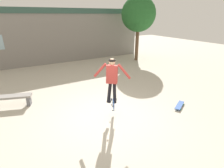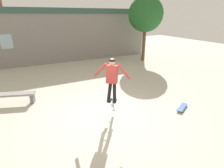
{
  "view_description": "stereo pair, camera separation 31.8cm",
  "coord_description": "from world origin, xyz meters",
  "px_view_note": "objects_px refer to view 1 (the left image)",
  "views": [
    {
      "loc": [
        -2.46,
        -4.7,
        3.34
      ],
      "look_at": [
        0.18,
        -0.12,
        1.24
      ],
      "focal_mm": 28.0,
      "sensor_mm": 36.0,
      "label": 1
    },
    {
      "loc": [
        -2.18,
        -4.85,
        3.34
      ],
      "look_at": [
        0.18,
        -0.12,
        1.24
      ],
      "focal_mm": 28.0,
      "sensor_mm": 36.0,
      "label": 2
    }
  ],
  "objects_px": {
    "tree_right": "(138,14)",
    "park_bench": "(6,99)",
    "skater": "(112,77)",
    "skateboard_flipping": "(113,105)",
    "skateboard_resting": "(180,105)"
  },
  "relations": [
    {
      "from": "tree_right",
      "to": "park_bench",
      "type": "distance_m",
      "value": 10.2
    },
    {
      "from": "tree_right",
      "to": "skater",
      "type": "height_order",
      "value": "tree_right"
    },
    {
      "from": "park_bench",
      "to": "skateboard_resting",
      "type": "distance_m",
      "value": 6.73
    },
    {
      "from": "skater",
      "to": "skateboard_flipping",
      "type": "bearing_deg",
      "value": -131.51
    },
    {
      "from": "skater",
      "to": "skateboard_resting",
      "type": "distance_m",
      "value": 3.08
    },
    {
      "from": "tree_right",
      "to": "skater",
      "type": "bearing_deg",
      "value": -132.91
    },
    {
      "from": "tree_right",
      "to": "skater",
      "type": "xyz_separation_m",
      "value": [
        -5.87,
        -6.31,
        -1.88
      ]
    },
    {
      "from": "skater",
      "to": "skateboard_resting",
      "type": "relative_size",
      "value": 1.92
    },
    {
      "from": "park_bench",
      "to": "skater",
      "type": "height_order",
      "value": "skater"
    },
    {
      "from": "tree_right",
      "to": "park_bench",
      "type": "height_order",
      "value": "tree_right"
    },
    {
      "from": "park_bench",
      "to": "skater",
      "type": "xyz_separation_m",
      "value": [
        3.17,
        -2.68,
        1.16
      ]
    },
    {
      "from": "park_bench",
      "to": "skateboard_flipping",
      "type": "relative_size",
      "value": 2.49
    },
    {
      "from": "tree_right",
      "to": "skateboard_resting",
      "type": "height_order",
      "value": "tree_right"
    },
    {
      "from": "tree_right",
      "to": "skateboard_flipping",
      "type": "xyz_separation_m",
      "value": [
        -5.86,
        -6.39,
        -2.88
      ]
    },
    {
      "from": "skateboard_resting",
      "to": "park_bench",
      "type": "bearing_deg",
      "value": -57.75
    }
  ]
}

